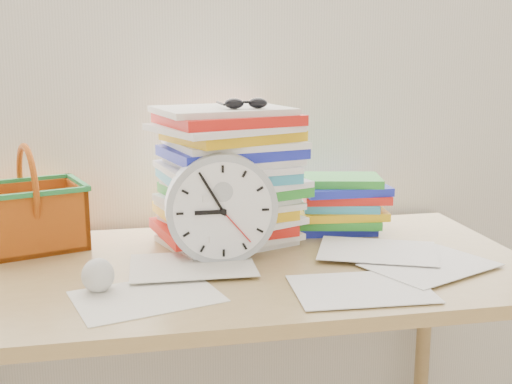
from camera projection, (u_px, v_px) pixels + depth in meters
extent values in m
cube|color=silver|center=(202.00, 4.00, 1.72)|extent=(4.00, 0.04, 2.70)
cube|color=silver|center=(204.00, 23.00, 1.71)|extent=(2.40, 0.01, 2.50)
cube|color=#9D7F49|center=(227.00, 270.00, 1.47)|extent=(1.40, 0.70, 0.03)
cylinder|color=#9D7F49|center=(423.00, 341.00, 1.96)|extent=(0.04, 0.04, 0.72)
cylinder|color=#A7ACB0|center=(221.00, 208.00, 1.46)|extent=(0.25, 0.05, 0.25)
sphere|color=silver|center=(98.00, 275.00, 1.29)|extent=(0.07, 0.07, 0.07)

